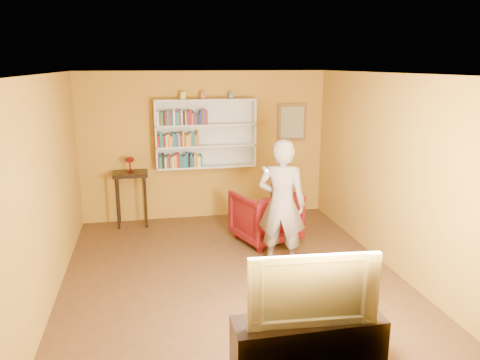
# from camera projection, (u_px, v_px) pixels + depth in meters

# --- Properties ---
(room_shell) EXTENTS (5.30, 5.80, 2.88)m
(room_shell) POSITION_uv_depth(u_px,v_px,m) (229.00, 202.00, 6.30)
(room_shell) COLOR #452B16
(room_shell) RESTS_ON ground
(bookshelf) EXTENTS (1.80, 0.29, 1.23)m
(bookshelf) POSITION_uv_depth(u_px,v_px,m) (205.00, 133.00, 8.45)
(bookshelf) COLOR silver
(bookshelf) RESTS_ON room_shell
(books_row_lower) EXTENTS (0.78, 0.19, 0.27)m
(books_row_lower) POSITION_uv_depth(u_px,v_px,m) (180.00, 161.00, 8.37)
(books_row_lower) COLOR #542268
(books_row_lower) RESTS_ON bookshelf
(books_row_middle) EXTENTS (0.72, 0.19, 0.27)m
(books_row_middle) POSITION_uv_depth(u_px,v_px,m) (179.00, 140.00, 8.27)
(books_row_middle) COLOR maroon
(books_row_middle) RESTS_ON bookshelf
(books_row_upper) EXTENTS (0.89, 0.19, 0.27)m
(books_row_upper) POSITION_uv_depth(u_px,v_px,m) (183.00, 118.00, 8.19)
(books_row_upper) COLOR silver
(books_row_upper) RESTS_ON bookshelf
(ornament_left) EXTENTS (0.09, 0.09, 0.13)m
(ornament_left) POSITION_uv_depth(u_px,v_px,m) (183.00, 96.00, 8.15)
(ornament_left) COLOR gold
(ornament_left) RESTS_ON bookshelf
(ornament_centre) EXTENTS (0.08, 0.08, 0.11)m
(ornament_centre) POSITION_uv_depth(u_px,v_px,m) (203.00, 96.00, 8.22)
(ornament_centre) COLOR brown
(ornament_centre) RESTS_ON bookshelf
(ornament_right) EXTENTS (0.08, 0.08, 0.11)m
(ornament_right) POSITION_uv_depth(u_px,v_px,m) (231.00, 96.00, 8.32)
(ornament_right) COLOR #445172
(ornament_right) RESTS_ON bookshelf
(framed_painting) EXTENTS (0.55, 0.05, 0.70)m
(framed_painting) POSITION_uv_depth(u_px,v_px,m) (292.00, 122.00, 8.78)
(framed_painting) COLOR brown
(framed_painting) RESTS_ON room_shell
(console_table) EXTENTS (0.60, 0.46, 0.98)m
(console_table) POSITION_uv_depth(u_px,v_px,m) (131.00, 181.00, 8.22)
(console_table) COLOR black
(console_table) RESTS_ON ground
(ruby_lustre) EXTENTS (0.17, 0.17, 0.27)m
(ruby_lustre) POSITION_uv_depth(u_px,v_px,m) (130.00, 161.00, 8.13)
(ruby_lustre) COLOR #980D0E
(ruby_lustre) RESTS_ON console_table
(armchair) EXTENTS (1.14, 1.16, 0.84)m
(armchair) POSITION_uv_depth(u_px,v_px,m) (266.00, 216.00, 7.57)
(armchair) COLOR #4B050B
(armchair) RESTS_ON ground
(person) EXTENTS (0.79, 0.67, 1.84)m
(person) POSITION_uv_depth(u_px,v_px,m) (282.00, 204.00, 6.49)
(person) COLOR #6D5C50
(person) RESTS_ON ground
(game_remote) EXTENTS (0.04, 0.15, 0.04)m
(game_remote) POSITION_uv_depth(u_px,v_px,m) (265.00, 169.00, 5.91)
(game_remote) COLOR white
(game_remote) RESTS_ON person
(tv_cabinet) EXTENTS (1.43, 0.43, 0.51)m
(tv_cabinet) POSITION_uv_depth(u_px,v_px,m) (308.00, 343.00, 4.41)
(tv_cabinet) COLOR black
(tv_cabinet) RESTS_ON ground
(television) EXTENTS (1.20, 0.25, 0.69)m
(television) POSITION_uv_depth(u_px,v_px,m) (310.00, 285.00, 4.26)
(television) COLOR black
(television) RESTS_ON tv_cabinet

